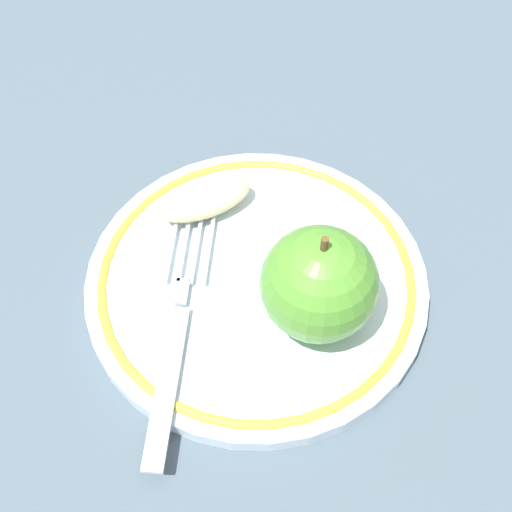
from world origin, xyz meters
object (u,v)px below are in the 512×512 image
object	(u,v)px
apple_red_whole	(319,284)
fork	(177,329)
plate	(256,280)
apple_slice_front	(206,199)

from	to	relation	value
apple_red_whole	fork	world-z (taller)	apple_red_whole
plate	apple_slice_front	world-z (taller)	apple_slice_front
plate	apple_slice_front	distance (m)	0.07
plate	apple_slice_front	size ratio (longest dim) A/B	3.42
fork	apple_slice_front	bearing A→B (deg)	-3.60
plate	fork	distance (m)	0.06
plate	apple_red_whole	xyz separation A→B (m)	(0.03, -0.04, 0.04)
plate	apple_red_whole	distance (m)	0.06
apple_red_whole	plate	bearing A→B (deg)	125.25
plate	apple_slice_front	xyz separation A→B (m)	(-0.02, 0.06, 0.02)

